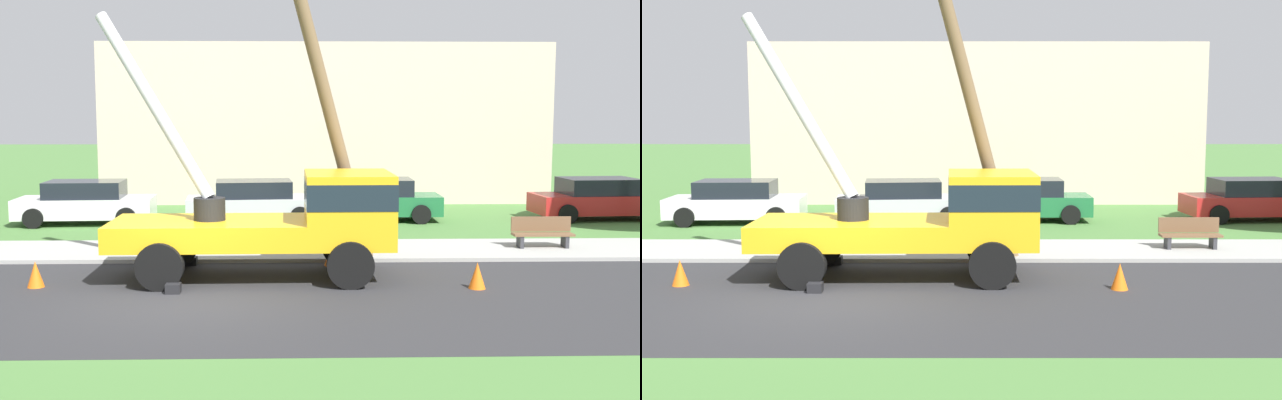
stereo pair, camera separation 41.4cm
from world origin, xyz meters
TOP-DOWN VIEW (x-y plane):
  - ground_plane at (0.00, 12.00)m, footprint 120.00×120.00m
  - road_asphalt at (0.00, 0.00)m, footprint 80.00×7.32m
  - sidewalk_strip at (0.00, 5.10)m, footprint 80.00×2.88m
  - utility_truck at (2.06, 2.09)m, footprint 6.80×3.20m
  - leaning_utility_pole at (2.78, 3.66)m, footprint 3.09×1.36m
  - traffic_cone_ahead at (5.99, 0.82)m, footprint 0.36×0.36m
  - traffic_cone_behind at (-3.31, 1.19)m, footprint 0.36×0.36m
  - traffic_cone_curbside at (3.03, 3.30)m, footprint 0.36×0.36m
  - parked_sedan_white at (-4.80, 10.45)m, footprint 4.49×2.18m
  - parked_sedan_silver at (0.74, 10.48)m, footprint 4.55×2.28m
  - parked_sedan_green at (4.83, 11.03)m, footprint 4.41×2.04m
  - parked_sedan_red at (12.52, 11.08)m, footprint 4.52×2.22m
  - park_bench at (8.73, 5.16)m, footprint 1.60×0.45m
  - lowrise_building_backdrop at (3.33, 18.46)m, footprint 18.00×6.00m

SIDE VIEW (x-z plane):
  - ground_plane at x=0.00m, z-range 0.00..0.00m
  - road_asphalt at x=0.00m, z-range 0.00..0.01m
  - sidewalk_strip at x=0.00m, z-range 0.00..0.10m
  - traffic_cone_ahead at x=5.99m, z-range 0.00..0.56m
  - traffic_cone_behind at x=-3.31m, z-range 0.00..0.56m
  - traffic_cone_curbside at x=3.03m, z-range 0.00..0.56m
  - park_bench at x=8.73m, z-range 0.01..0.91m
  - parked_sedan_white at x=-4.80m, z-range 0.00..1.42m
  - parked_sedan_silver at x=0.74m, z-range 0.00..1.42m
  - parked_sedan_green at x=4.83m, z-range 0.00..1.42m
  - parked_sedan_red at x=12.52m, z-range 0.00..1.42m
  - utility_truck at x=2.06m, z-range -1.58..4.40m
  - lowrise_building_backdrop at x=3.33m, z-range 0.00..6.40m
  - leaning_utility_pole at x=2.78m, z-range 0.11..8.85m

